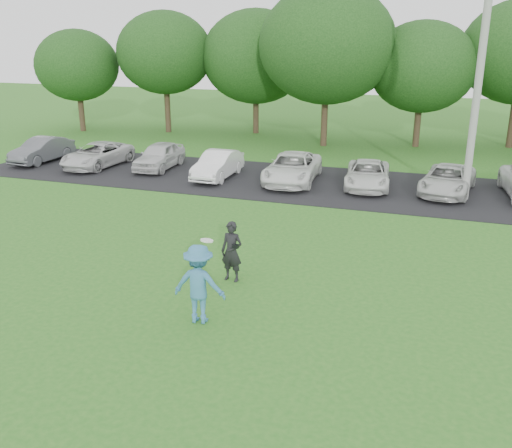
{
  "coord_description": "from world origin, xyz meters",
  "views": [
    {
      "loc": [
        4.58,
        -10.19,
        6.19
      ],
      "look_at": [
        0.0,
        3.5,
        1.3
      ],
      "focal_mm": 40.0,
      "sensor_mm": 36.0,
      "label": 1
    }
  ],
  "objects": [
    {
      "name": "parked_cars",
      "position": [
        0.89,
        13.09,
        0.62
      ],
      "size": [
        30.09,
        4.96,
        1.25
      ],
      "color": "#595B60",
      "rests_on": "parking_lot"
    },
    {
      "name": "camera_bystander",
      "position": [
        -0.36,
        2.59,
        0.8
      ],
      "size": [
        0.62,
        0.46,
        1.6
      ],
      "color": "black",
      "rests_on": "ground"
    },
    {
      "name": "frisbee_player",
      "position": [
        -0.25,
        0.28,
        0.91
      ],
      "size": [
        1.23,
        0.79,
        2.12
      ],
      "color": "teal",
      "rests_on": "ground"
    },
    {
      "name": "parking_lot",
      "position": [
        0.0,
        13.0,
        0.01
      ],
      "size": [
        32.0,
        6.5,
        0.03
      ],
      "primitive_type": "cube",
      "color": "black",
      "rests_on": "ground"
    },
    {
      "name": "tree_row",
      "position": [
        1.51,
        22.76,
        4.91
      ],
      "size": [
        42.39,
        9.85,
        8.64
      ],
      "color": "#38281C",
      "rests_on": "ground"
    },
    {
      "name": "utility_pole",
      "position": [
        5.51,
        12.54,
        4.98
      ],
      "size": [
        0.28,
        0.28,
        9.96
      ],
      "primitive_type": "cylinder",
      "color": "#9C9D97",
      "rests_on": "ground"
    },
    {
      "name": "ground",
      "position": [
        0.0,
        0.0,
        0.0
      ],
      "size": [
        100.0,
        100.0,
        0.0
      ],
      "primitive_type": "plane",
      "color": "#27691E",
      "rests_on": "ground"
    }
  ]
}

